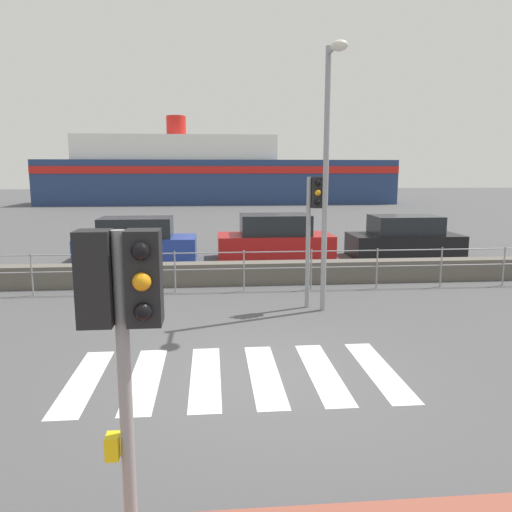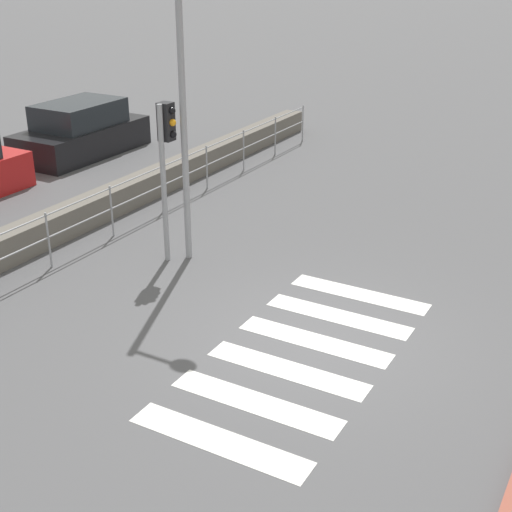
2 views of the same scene
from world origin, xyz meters
The scene contains 7 objects.
ground_plane centered at (0.00, 0.00, 0.00)m, with size 160.00×160.00×0.00m, color #4C4C4F.
crosswalk centered at (-0.49, 0.00, 0.00)m, with size 4.95×2.40×0.01m.
seawall centered at (0.00, 6.26, 0.30)m, with size 23.45×0.55×0.59m.
harbor_fence centered at (0.00, 5.39, 0.71)m, with size 21.15×0.04×1.07m.
traffic_light_far centered at (1.43, 3.70, 2.16)m, with size 0.34×0.32×2.95m.
streetlamp centered at (1.63, 3.21, 3.51)m, with size 0.32×1.15×5.60m.
parked_car_black centered at (6.14, 10.15, 0.63)m, with size 3.93×1.82×1.48m.
Camera 2 is at (-8.58, -3.80, 5.51)m, focal length 50.00 mm.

